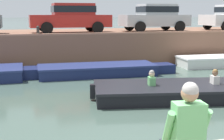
{
  "coord_description": "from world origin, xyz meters",
  "views": [
    {
      "loc": [
        -2.4,
        -3.5,
        2.69
      ],
      "look_at": [
        -0.22,
        3.99,
        1.26
      ],
      "focal_mm": 50.0,
      "sensor_mm": 36.0,
      "label": 1
    }
  ],
  "objects_px": {
    "car_left_inner_red": "(71,17)",
    "car_centre_silver": "(155,16)",
    "boat_moored_central_navy": "(103,70)",
    "boat_moored_east_white": "(224,61)",
    "motorboat_passing": "(196,91)",
    "person_seated_left": "(186,130)",
    "mooring_bollard_mid": "(38,30)"
  },
  "relations": [
    {
      "from": "motorboat_passing",
      "to": "car_left_inner_red",
      "type": "relative_size",
      "value": 1.72
    },
    {
      "from": "boat_moored_east_white",
      "to": "car_left_inner_red",
      "type": "relative_size",
      "value": 1.23
    },
    {
      "from": "boat_moored_central_navy",
      "to": "car_left_inner_red",
      "type": "bearing_deg",
      "value": 101.66
    },
    {
      "from": "car_centre_silver",
      "to": "person_seated_left",
      "type": "distance_m",
      "value": 14.84
    },
    {
      "from": "car_centre_silver",
      "to": "mooring_bollard_mid",
      "type": "relative_size",
      "value": 8.61
    },
    {
      "from": "car_left_inner_red",
      "to": "mooring_bollard_mid",
      "type": "distance_m",
      "value": 2.51
    },
    {
      "from": "car_left_inner_red",
      "to": "boat_moored_central_navy",
      "type": "bearing_deg",
      "value": -78.34
    },
    {
      "from": "car_left_inner_red",
      "to": "mooring_bollard_mid",
      "type": "xyz_separation_m",
      "value": [
        -1.84,
        -1.6,
        -0.61
      ]
    },
    {
      "from": "boat_moored_east_white",
      "to": "car_centre_silver",
      "type": "xyz_separation_m",
      "value": [
        -2.52,
        3.12,
        2.25
      ]
    },
    {
      "from": "car_centre_silver",
      "to": "car_left_inner_red",
      "type": "bearing_deg",
      "value": 179.98
    },
    {
      "from": "boat_moored_central_navy",
      "to": "person_seated_left",
      "type": "xyz_separation_m",
      "value": [
        -1.57,
        -9.97,
        1.1
      ]
    },
    {
      "from": "car_left_inner_red",
      "to": "car_centre_silver",
      "type": "relative_size",
      "value": 1.1
    },
    {
      "from": "boat_moored_central_navy",
      "to": "motorboat_passing",
      "type": "xyz_separation_m",
      "value": [
        1.93,
        -4.47,
        -0.01
      ]
    },
    {
      "from": "boat_moored_east_white",
      "to": "car_centre_silver",
      "type": "bearing_deg",
      "value": 128.93
    },
    {
      "from": "mooring_bollard_mid",
      "to": "car_centre_silver",
      "type": "bearing_deg",
      "value": 13.47
    },
    {
      "from": "boat_moored_central_navy",
      "to": "motorboat_passing",
      "type": "relative_size",
      "value": 0.84
    },
    {
      "from": "mooring_bollard_mid",
      "to": "person_seated_left",
      "type": "distance_m",
      "value": 12.13
    },
    {
      "from": "car_left_inner_red",
      "to": "person_seated_left",
      "type": "xyz_separation_m",
      "value": [
        -0.81,
        -13.68,
        -1.17
      ]
    },
    {
      "from": "motorboat_passing",
      "to": "person_seated_left",
      "type": "relative_size",
      "value": 7.54
    },
    {
      "from": "boat_moored_central_navy",
      "to": "person_seated_left",
      "type": "height_order",
      "value": "person_seated_left"
    },
    {
      "from": "car_left_inner_red",
      "to": "mooring_bollard_mid",
      "type": "height_order",
      "value": "car_left_inner_red"
    },
    {
      "from": "motorboat_passing",
      "to": "boat_moored_east_white",
      "type": "bearing_deg",
      "value": 47.29
    },
    {
      "from": "person_seated_left",
      "to": "motorboat_passing",
      "type": "bearing_deg",
      "value": 57.53
    },
    {
      "from": "boat_moored_central_navy",
      "to": "car_left_inner_red",
      "type": "distance_m",
      "value": 4.41
    },
    {
      "from": "mooring_bollard_mid",
      "to": "motorboat_passing",
      "type": "bearing_deg",
      "value": -55.37
    },
    {
      "from": "boat_moored_central_navy",
      "to": "boat_moored_east_white",
      "type": "xyz_separation_m",
      "value": [
        6.6,
        0.58,
        0.02
      ]
    },
    {
      "from": "boat_moored_east_white",
      "to": "boat_moored_central_navy",
      "type": "bearing_deg",
      "value": -174.93
    },
    {
      "from": "car_centre_silver",
      "to": "person_seated_left",
      "type": "bearing_deg",
      "value": -112.44
    },
    {
      "from": "boat_moored_east_white",
      "to": "car_left_inner_red",
      "type": "height_order",
      "value": "car_left_inner_red"
    },
    {
      "from": "boat_moored_central_navy",
      "to": "car_left_inner_red",
      "type": "xyz_separation_m",
      "value": [
        -0.76,
        3.7,
        2.27
      ]
    },
    {
      "from": "motorboat_passing",
      "to": "car_left_inner_red",
      "type": "distance_m",
      "value": 8.9
    },
    {
      "from": "motorboat_passing",
      "to": "car_centre_silver",
      "type": "distance_m",
      "value": 8.75
    }
  ]
}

